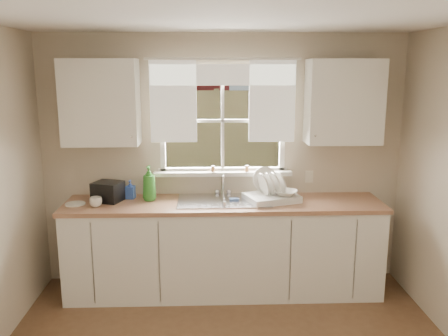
{
  "coord_description": "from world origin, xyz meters",
  "views": [
    {
      "loc": [
        -0.16,
        -2.67,
        2.18
      ],
      "look_at": [
        0.0,
        1.65,
        1.25
      ],
      "focal_mm": 38.0,
      "sensor_mm": 36.0,
      "label": 1
    }
  ],
  "objects_px": {
    "cup": "(96,202)",
    "black_appliance": "(108,192)",
    "soap_bottle_a": "(149,183)",
    "dish_rack": "(271,194)"
  },
  "relations": [
    {
      "from": "soap_bottle_a",
      "to": "black_appliance",
      "type": "distance_m",
      "value": 0.4
    },
    {
      "from": "dish_rack",
      "to": "black_appliance",
      "type": "relative_size",
      "value": 2.22
    },
    {
      "from": "soap_bottle_a",
      "to": "black_appliance",
      "type": "bearing_deg",
      "value": -169.17
    },
    {
      "from": "soap_bottle_a",
      "to": "black_appliance",
      "type": "relative_size",
      "value": 1.32
    },
    {
      "from": "soap_bottle_a",
      "to": "dish_rack",
      "type": "bearing_deg",
      "value": 5.45
    },
    {
      "from": "dish_rack",
      "to": "black_appliance",
      "type": "bearing_deg",
      "value": 178.23
    },
    {
      "from": "cup",
      "to": "black_appliance",
      "type": "xyz_separation_m",
      "value": [
        0.08,
        0.19,
        0.05
      ]
    },
    {
      "from": "dish_rack",
      "to": "soap_bottle_a",
      "type": "distance_m",
      "value": 1.18
    },
    {
      "from": "cup",
      "to": "black_appliance",
      "type": "height_order",
      "value": "black_appliance"
    },
    {
      "from": "dish_rack",
      "to": "black_appliance",
      "type": "distance_m",
      "value": 1.57
    }
  ]
}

